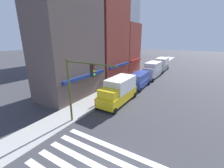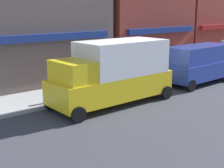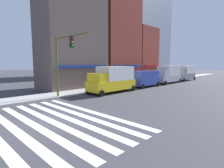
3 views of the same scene
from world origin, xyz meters
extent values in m
cube|color=navy|center=(9.18, 8.85, 3.00)|extent=(7.60, 0.30, 0.40)
cube|color=navy|center=(18.24, 8.85, 3.00)|extent=(6.83, 0.30, 0.40)
cube|color=maroon|center=(25.52, 11.50, 5.26)|extent=(6.01, 5.00, 10.52)
cube|color=maroon|center=(25.52, 8.85, 3.00)|extent=(5.11, 0.30, 0.40)
cube|color=yellow|center=(9.98, 4.70, 0.89)|extent=(6.21, 2.22, 1.10)
cube|color=silver|center=(10.60, 4.70, 2.24)|extent=(4.35, 2.22, 1.60)
cube|color=yellow|center=(8.00, 4.70, 1.89)|extent=(1.74, 2.10, 0.90)
cylinder|color=black|center=(7.29, 5.80, 0.34)|extent=(0.68, 0.22, 0.68)
cylinder|color=black|center=(7.29, 3.60, 0.34)|extent=(0.68, 0.22, 0.68)
cylinder|color=black|center=(12.68, 5.80, 0.34)|extent=(0.68, 0.22, 0.68)
cylinder|color=black|center=(12.68, 3.60, 0.34)|extent=(0.68, 0.22, 0.68)
cube|color=navy|center=(16.98, 4.70, 0.84)|extent=(5.05, 2.13, 1.00)
cube|color=navy|center=(16.98, 4.70, 1.84)|extent=(4.80, 1.96, 1.00)
cylinder|color=black|center=(14.89, 5.70, 0.34)|extent=(0.68, 0.22, 0.68)
cylinder|color=black|center=(14.89, 3.70, 0.34)|extent=(0.68, 0.22, 0.68)
cylinder|color=black|center=(19.07, 5.70, 0.34)|extent=(0.68, 0.22, 0.68)
cylinder|color=black|center=(21.10, 5.80, 0.34)|extent=(0.68, 0.22, 0.68)
cylinder|color=#23232D|center=(19.90, 6.81, 0.57)|extent=(0.26, 0.26, 0.85)
cylinder|color=slate|center=(19.90, 6.81, 1.35)|extent=(0.32, 0.32, 0.70)
sphere|color=tan|center=(19.90, 6.81, 1.81)|extent=(0.22, 0.22, 0.22)
cylinder|color=red|center=(7.68, 6.40, 0.47)|extent=(0.20, 0.20, 0.65)
sphere|color=red|center=(7.68, 6.40, 0.87)|extent=(0.24, 0.24, 0.24)
camera|label=1|loc=(-4.85, -3.30, 7.62)|focal=24.00mm
camera|label=2|loc=(0.72, -6.46, 4.47)|focal=50.00mm
camera|label=3|loc=(-4.64, -9.42, 3.30)|focal=28.00mm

